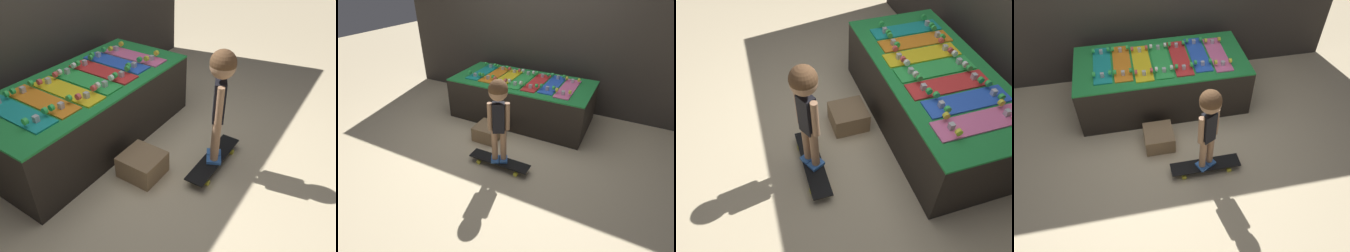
% 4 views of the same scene
% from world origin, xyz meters
% --- Properties ---
extents(ground_plane, '(16.00, 16.00, 0.00)m').
position_xyz_m(ground_plane, '(0.00, 0.00, 0.00)').
color(ground_plane, beige).
extents(display_rack, '(2.09, 0.98, 0.63)m').
position_xyz_m(display_rack, '(0.00, 0.65, 0.32)').
color(display_rack, black).
rests_on(display_rack, ground_plane).
extents(skateboard_teal_on_rack, '(0.21, 0.73, 0.09)m').
position_xyz_m(skateboard_teal_on_rack, '(-0.70, 0.68, 0.65)').
color(skateboard_teal_on_rack, teal).
rests_on(skateboard_teal_on_rack, display_rack).
extents(skateboard_orange_on_rack, '(0.21, 0.73, 0.09)m').
position_xyz_m(skateboard_orange_on_rack, '(-0.47, 0.67, 0.65)').
color(skateboard_orange_on_rack, orange).
rests_on(skateboard_orange_on_rack, display_rack).
extents(skateboard_yellow_on_rack, '(0.21, 0.73, 0.09)m').
position_xyz_m(skateboard_yellow_on_rack, '(-0.23, 0.62, 0.65)').
color(skateboard_yellow_on_rack, yellow).
rests_on(skateboard_yellow_on_rack, display_rack).
extents(skateboard_green_on_rack, '(0.21, 0.73, 0.09)m').
position_xyz_m(skateboard_green_on_rack, '(0.00, 0.63, 0.65)').
color(skateboard_green_on_rack, green).
rests_on(skateboard_green_on_rack, display_rack).
extents(skateboard_red_on_rack, '(0.21, 0.73, 0.09)m').
position_xyz_m(skateboard_red_on_rack, '(0.23, 0.64, 0.65)').
color(skateboard_red_on_rack, red).
rests_on(skateboard_red_on_rack, display_rack).
extents(skateboard_blue_on_rack, '(0.21, 0.73, 0.09)m').
position_xyz_m(skateboard_blue_on_rack, '(0.47, 0.67, 0.65)').
color(skateboard_blue_on_rack, blue).
rests_on(skateboard_blue_on_rack, display_rack).
extents(skateboard_pink_on_rack, '(0.21, 0.73, 0.09)m').
position_xyz_m(skateboard_pink_on_rack, '(0.70, 0.63, 0.65)').
color(skateboard_pink_on_rack, pink).
rests_on(skateboard_pink_on_rack, display_rack).
extents(skateboard_on_floor, '(0.76, 0.18, 0.09)m').
position_xyz_m(skateboard_on_floor, '(0.27, -0.60, 0.07)').
color(skateboard_on_floor, black).
rests_on(skateboard_on_floor, ground_plane).
extents(child, '(0.23, 0.21, 1.03)m').
position_xyz_m(child, '(0.27, -0.60, 0.81)').
color(child, '#3870C6').
rests_on(child, skateboard_on_floor).
extents(storage_box, '(0.33, 0.35, 0.21)m').
position_xyz_m(storage_box, '(-0.17, -0.12, 0.10)').
color(storage_box, '#8E704C').
rests_on(storage_box, ground_plane).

